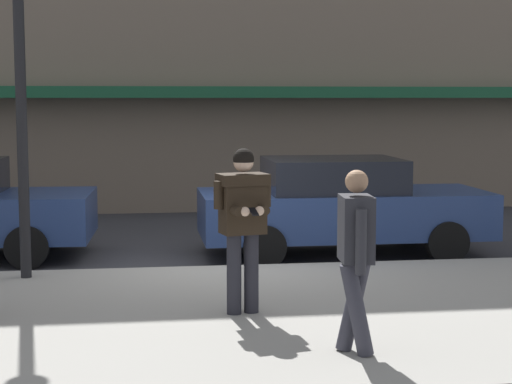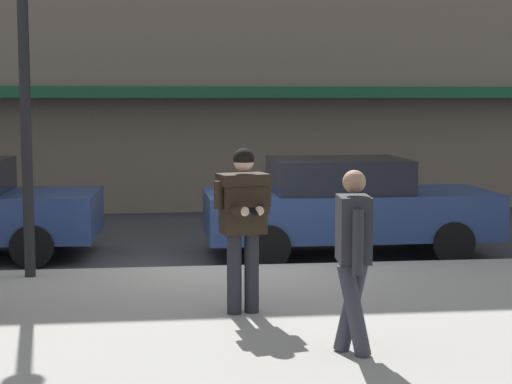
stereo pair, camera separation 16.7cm
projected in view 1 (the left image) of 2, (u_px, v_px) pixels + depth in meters
The scene contains 7 objects.
ground_plane at pixel (219, 272), 12.21m from camera, with size 80.00×80.00×0.00m, color #333338.
sidewalk at pixel (333, 315), 9.53m from camera, with size 32.00×5.30×0.14m, color #99968E.
curb_paint_line at pixel (288, 269), 12.39m from camera, with size 28.00×0.12×0.01m, color silver.
parked_sedan_mid at pixel (341, 206), 13.46m from camera, with size 4.51×1.94×1.54m.
man_texting_on_phone at pixel (243, 212), 9.21m from camera, with size 0.64×0.63×1.81m.
pedestrian_with_bag at pixel (356, 249), 7.79m from camera, with size 0.35×0.72×1.70m.
street_lamp_post at pixel (19, 46), 10.87m from camera, with size 0.36×0.36×4.88m.
Camera 1 is at (-1.13, -11.97, 2.48)m, focal length 60.00 mm.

